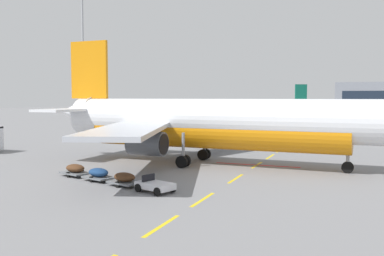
{
  "coord_description": "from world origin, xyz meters",
  "views": [
    {
      "loc": [
        27.2,
        -17.93,
        6.41
      ],
      "look_at": [
        10.97,
        23.2,
        3.22
      ],
      "focal_mm": 40.85,
      "sensor_mm": 36.0,
      "label": 1
    }
  ],
  "objects_px": {
    "baggage_train": "(111,176)",
    "apron_light_mast_near": "(83,38)",
    "airliner_mid_left": "(264,108)",
    "airliner_foreground": "(208,123)"
  },
  "relations": [
    {
      "from": "airliner_mid_left",
      "to": "apron_light_mast_near",
      "type": "bearing_deg",
      "value": -112.46
    },
    {
      "from": "airliner_foreground",
      "to": "apron_light_mast_near",
      "type": "xyz_separation_m",
      "value": [
        -33.33,
        27.24,
        12.89
      ]
    },
    {
      "from": "airliner_mid_left",
      "to": "apron_light_mast_near",
      "type": "relative_size",
      "value": 0.94
    },
    {
      "from": "baggage_train",
      "to": "airliner_foreground",
      "type": "bearing_deg",
      "value": 72.4
    },
    {
      "from": "airliner_foreground",
      "to": "apron_light_mast_near",
      "type": "distance_m",
      "value": 44.94
    },
    {
      "from": "airliner_mid_left",
      "to": "airliner_foreground",
      "type": "bearing_deg",
      "value": -81.6
    },
    {
      "from": "baggage_train",
      "to": "apron_light_mast_near",
      "type": "relative_size",
      "value": 0.42
    },
    {
      "from": "baggage_train",
      "to": "apron_light_mast_near",
      "type": "height_order",
      "value": "apron_light_mast_near"
    },
    {
      "from": "baggage_train",
      "to": "apron_light_mast_near",
      "type": "distance_m",
      "value": 51.35
    },
    {
      "from": "airliner_foreground",
      "to": "airliner_mid_left",
      "type": "xyz_separation_m",
      "value": [
        -11.73,
        79.5,
        -0.78
      ]
    }
  ]
}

